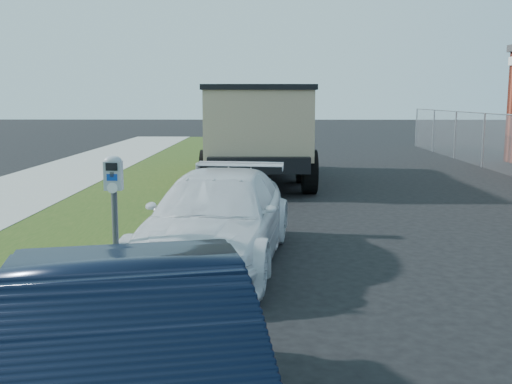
{
  "coord_description": "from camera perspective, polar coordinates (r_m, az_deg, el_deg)",
  "views": [
    {
      "loc": [
        -1.27,
        -7.1,
        2.26
      ],
      "look_at": [
        -1.4,
        1.0,
        1.0
      ],
      "focal_mm": 42.0,
      "sensor_mm": 36.0,
      "label": 1
    }
  ],
  "objects": [
    {
      "name": "ground",
      "position": [
        7.56,
        10.67,
        -8.71
      ],
      "size": [
        120.0,
        120.0,
        0.0
      ],
      "primitive_type": "plane",
      "color": "black",
      "rests_on": "ground"
    },
    {
      "name": "parking_meter",
      "position": [
        6.92,
        -13.38,
        -0.02
      ],
      "size": [
        0.21,
        0.15,
        1.5
      ],
      "rotation": [
        0.0,
        0.0,
        0.01
      ],
      "color": "#3F4247",
      "rests_on": "ground"
    },
    {
      "name": "white_wagon",
      "position": [
        8.33,
        -3.76,
        -2.51
      ],
      "size": [
        2.24,
        4.48,
        1.25
      ],
      "primitive_type": "imported",
      "rotation": [
        0.0,
        0.0,
        -0.12
      ],
      "color": "white",
      "rests_on": "ground"
    },
    {
      "name": "dump_truck",
      "position": [
        17.11,
        0.18,
        6.39
      ],
      "size": [
        2.9,
        6.99,
        2.71
      ],
      "rotation": [
        0.0,
        0.0,
        0.02
      ],
      "color": "black",
      "rests_on": "ground"
    }
  ]
}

